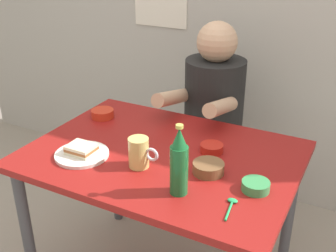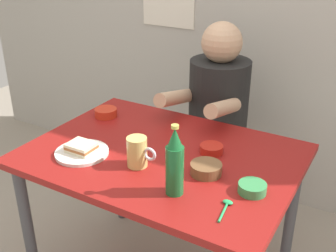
{
  "view_description": "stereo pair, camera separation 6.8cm",
  "coord_description": "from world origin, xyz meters",
  "px_view_note": "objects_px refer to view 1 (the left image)",
  "views": [
    {
      "loc": [
        0.72,
        -1.32,
        1.57
      ],
      "look_at": [
        0.0,
        0.05,
        0.84
      ],
      "focal_mm": 44.14,
      "sensor_mm": 36.0,
      "label": 1
    },
    {
      "loc": [
        0.78,
        -1.29,
        1.57
      ],
      "look_at": [
        0.0,
        0.05,
        0.84
      ],
      "focal_mm": 44.14,
      "sensor_mm": 36.0,
      "label": 2
    }
  ],
  "objects_px": {
    "dining_table": "(163,172)",
    "beer_mug": "(139,153)",
    "person_seated": "(214,98)",
    "sambal_bowl_red": "(212,148)",
    "beer_bottle": "(179,163)",
    "plate_orange": "(82,154)",
    "sandwich": "(81,149)",
    "stool": "(211,164)"
  },
  "relations": [
    {
      "from": "dining_table",
      "to": "beer_mug",
      "type": "distance_m",
      "value": 0.21
    },
    {
      "from": "person_seated",
      "to": "sambal_bowl_red",
      "type": "height_order",
      "value": "person_seated"
    },
    {
      "from": "beer_mug",
      "to": "sambal_bowl_red",
      "type": "distance_m",
      "value": 0.32
    },
    {
      "from": "beer_bottle",
      "to": "plate_orange",
      "type": "bearing_deg",
      "value": 173.81
    },
    {
      "from": "dining_table",
      "to": "plate_orange",
      "type": "xyz_separation_m",
      "value": [
        -0.28,
        -0.18,
        0.1
      ]
    },
    {
      "from": "sandwich",
      "to": "person_seated",
      "type": "bearing_deg",
      "value": 72.3
    },
    {
      "from": "plate_orange",
      "to": "sandwich",
      "type": "bearing_deg",
      "value": 0.0
    },
    {
      "from": "dining_table",
      "to": "plate_orange",
      "type": "relative_size",
      "value": 5.0
    },
    {
      "from": "sandwich",
      "to": "beer_bottle",
      "type": "distance_m",
      "value": 0.48
    },
    {
      "from": "sambal_bowl_red",
      "to": "plate_orange",
      "type": "bearing_deg",
      "value": -148.54
    },
    {
      "from": "stool",
      "to": "beer_bottle",
      "type": "height_order",
      "value": "beer_bottle"
    },
    {
      "from": "dining_table",
      "to": "sambal_bowl_red",
      "type": "bearing_deg",
      "value": 29.19
    },
    {
      "from": "person_seated",
      "to": "plate_orange",
      "type": "height_order",
      "value": "person_seated"
    },
    {
      "from": "stool",
      "to": "beer_bottle",
      "type": "distance_m",
      "value": 1.02
    },
    {
      "from": "plate_orange",
      "to": "sambal_bowl_red",
      "type": "xyz_separation_m",
      "value": [
        0.46,
        0.28,
        0.01
      ]
    },
    {
      "from": "beer_bottle",
      "to": "sambal_bowl_red",
      "type": "relative_size",
      "value": 2.73
    },
    {
      "from": "sandwich",
      "to": "beer_bottle",
      "type": "xyz_separation_m",
      "value": [
        0.46,
        -0.05,
        0.09
      ]
    },
    {
      "from": "sandwich",
      "to": "beer_bottle",
      "type": "height_order",
      "value": "beer_bottle"
    },
    {
      "from": "stool",
      "to": "plate_orange",
      "type": "xyz_separation_m",
      "value": [
        -0.25,
        -0.81,
        0.4
      ]
    },
    {
      "from": "dining_table",
      "to": "sandwich",
      "type": "xyz_separation_m",
      "value": [
        -0.28,
        -0.18,
        0.13
      ]
    },
    {
      "from": "dining_table",
      "to": "sandwich",
      "type": "relative_size",
      "value": 10.0
    },
    {
      "from": "person_seated",
      "to": "sandwich",
      "type": "height_order",
      "value": "person_seated"
    },
    {
      "from": "person_seated",
      "to": "beer_mug",
      "type": "xyz_separation_m",
      "value": [
        -0.0,
        -0.76,
        0.03
      ]
    },
    {
      "from": "stool",
      "to": "plate_orange",
      "type": "relative_size",
      "value": 2.05
    },
    {
      "from": "dining_table",
      "to": "plate_orange",
      "type": "bearing_deg",
      "value": -147.12
    },
    {
      "from": "dining_table",
      "to": "beer_mug",
      "type": "relative_size",
      "value": 8.73
    },
    {
      "from": "sambal_bowl_red",
      "to": "sandwich",
      "type": "bearing_deg",
      "value": -148.54
    },
    {
      "from": "dining_table",
      "to": "plate_orange",
      "type": "height_order",
      "value": "plate_orange"
    },
    {
      "from": "dining_table",
      "to": "beer_mug",
      "type": "height_order",
      "value": "beer_mug"
    },
    {
      "from": "beer_mug",
      "to": "beer_bottle",
      "type": "bearing_deg",
      "value": -22.78
    },
    {
      "from": "person_seated",
      "to": "dining_table",
      "type": "bearing_deg",
      "value": -87.95
    },
    {
      "from": "beer_bottle",
      "to": "sambal_bowl_red",
      "type": "xyz_separation_m",
      "value": [
        -0.01,
        0.33,
        -0.1
      ]
    },
    {
      "from": "sandwich",
      "to": "beer_bottle",
      "type": "bearing_deg",
      "value": -6.19
    },
    {
      "from": "person_seated",
      "to": "sambal_bowl_red",
      "type": "distance_m",
      "value": 0.56
    },
    {
      "from": "stool",
      "to": "sandwich",
      "type": "bearing_deg",
      "value": -107.47
    },
    {
      "from": "stool",
      "to": "dining_table",
      "type": "bearing_deg",
      "value": -87.99
    },
    {
      "from": "beer_mug",
      "to": "sambal_bowl_red",
      "type": "relative_size",
      "value": 1.31
    },
    {
      "from": "plate_orange",
      "to": "beer_mug",
      "type": "bearing_deg",
      "value": 8.93
    },
    {
      "from": "person_seated",
      "to": "stool",
      "type": "bearing_deg",
      "value": 90.0
    },
    {
      "from": "stool",
      "to": "beer_mug",
      "type": "relative_size",
      "value": 3.57
    },
    {
      "from": "sandwich",
      "to": "plate_orange",
      "type": "bearing_deg",
      "value": 0.0
    },
    {
      "from": "plate_orange",
      "to": "sandwich",
      "type": "distance_m",
      "value": 0.02
    }
  ]
}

